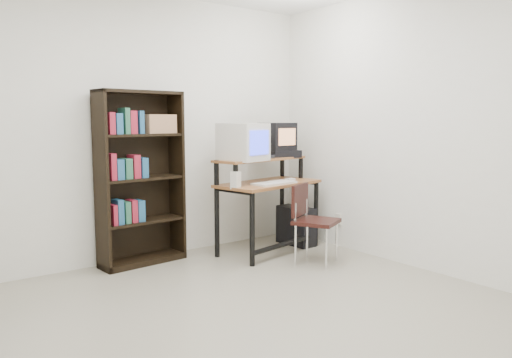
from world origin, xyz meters
TOP-DOWN VIEW (x-y plane):
  - floor at (0.00, 0.00)m, footprint 4.00×4.00m
  - back_wall at (0.00, 2.00)m, footprint 4.00×0.01m
  - right_wall at (2.00, 0.00)m, footprint 0.01×4.00m
  - computer_desk at (1.25, 1.47)m, footprint 1.21×0.77m
  - crt_monitor at (0.96, 1.50)m, footprint 0.49×0.49m
  - vcr at (1.55, 1.60)m, footprint 0.38×0.28m
  - crt_tv at (1.52, 1.64)m, footprint 0.33×0.33m
  - cd_spindle at (1.29, 1.49)m, footprint 0.15×0.15m
  - keyboard at (1.20, 1.29)m, footprint 0.49×0.27m
  - mousepad at (1.54, 1.40)m, footprint 0.22×0.18m
  - mouse at (1.52, 1.42)m, footprint 0.11×0.07m
  - desk_speaker at (0.75, 1.33)m, footprint 0.10×0.10m
  - pc_tower at (1.67, 1.49)m, footprint 0.22×0.46m
  - school_chair at (1.31, 0.88)m, footprint 0.51×0.51m
  - bookshelf at (-0.00, 1.85)m, footprint 0.85×0.35m
  - wall_outlet at (1.99, 1.15)m, footprint 0.02×0.08m

SIDE VIEW (x-z plane):
  - floor at x=0.00m, z-range -0.01..0.00m
  - pc_tower at x=1.67m, z-range 0.00..0.42m
  - wall_outlet at x=1.99m, z-range 0.24..0.36m
  - school_chair at x=1.31m, z-range 0.08..0.85m
  - computer_desk at x=1.25m, z-range 0.19..1.17m
  - mousepad at x=1.54m, z-range 0.72..0.73m
  - keyboard at x=1.20m, z-range 0.72..0.75m
  - mouse at x=1.52m, z-range 0.73..0.76m
  - desk_speaker at x=0.75m, z-range 0.72..0.89m
  - bookshelf at x=0.00m, z-range 0.03..1.68m
  - cd_spindle at x=1.29m, z-range 0.97..1.02m
  - vcr at x=1.55m, z-range 0.97..1.05m
  - crt_monitor at x=0.96m, z-range 0.97..1.35m
  - crt_tv at x=1.52m, z-range 1.05..1.35m
  - back_wall at x=0.00m, z-range 0.00..2.60m
  - right_wall at x=2.00m, z-range 0.00..2.60m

